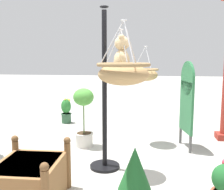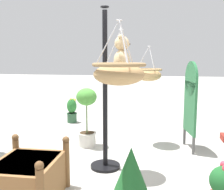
% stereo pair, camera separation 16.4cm
% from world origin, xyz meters
% --- Properties ---
extents(ground_plane, '(40.00, 40.00, 0.00)m').
position_xyz_m(ground_plane, '(0.00, 0.00, 0.00)').
color(ground_plane, '#ADAAA3').
extents(display_pole_central, '(0.44, 0.44, 2.31)m').
position_xyz_m(display_pole_central, '(-0.15, -0.05, 0.71)').
color(display_pole_central, black).
rests_on(display_pole_central, ground).
extents(hanging_basket_with_teddy, '(0.51, 0.51, 0.67)m').
position_xyz_m(hanging_basket_with_teddy, '(-0.00, 0.20, 1.42)').
color(hanging_basket_with_teddy, '#A37F51').
extents(teddy_bear, '(0.34, 0.30, 0.50)m').
position_xyz_m(teddy_bear, '(-0.00, 0.23, 1.63)').
color(teddy_bear, tan).
extents(hanging_basket_left_high, '(0.49, 0.49, 0.64)m').
position_xyz_m(hanging_basket_left_high, '(-1.36, 0.51, 1.32)').
color(hanging_basket_left_high, tan).
extents(hanging_basket_right_low, '(0.53, 0.53, 0.63)m').
position_xyz_m(hanging_basket_right_low, '(0.93, 0.32, 1.47)').
color(hanging_basket_right_low, '#A37F51').
extents(wooden_planter_box, '(0.91, 0.79, 0.65)m').
position_xyz_m(wooden_planter_box, '(0.91, -0.73, 0.26)').
color(wooden_planter_box, olive).
rests_on(wooden_planter_box, ground).
extents(potted_plant_fern_front, '(0.37, 0.37, 1.07)m').
position_xyz_m(potted_plant_fern_front, '(-1.04, -0.58, 0.60)').
color(potted_plant_fern_front, beige).
rests_on(potted_plant_fern_front, ground).
extents(potted_plant_tall_leafy, '(0.37, 0.37, 0.68)m').
position_xyz_m(potted_plant_tall_leafy, '(0.83, 0.44, 0.34)').
color(potted_plant_tall_leafy, '#2D5638').
rests_on(potted_plant_tall_leafy, ground).
extents(potted_plant_bushy_green, '(0.27, 0.27, 0.63)m').
position_xyz_m(potted_plant_bushy_green, '(-2.69, -1.43, 0.30)').
color(potted_plant_bushy_green, '#2D5638').
rests_on(potted_plant_bushy_green, ground).
extents(display_sign_board, '(0.60, 0.16, 1.56)m').
position_xyz_m(display_sign_board, '(-1.19, 1.25, 0.92)').
color(display_sign_board, '#286B3D').
rests_on(display_sign_board, ground).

